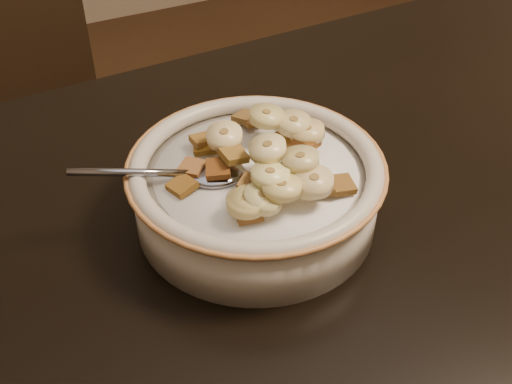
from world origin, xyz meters
name	(u,v)px	position (x,y,z in m)	size (l,w,h in m)	color
table	(309,354)	(0.00, 0.00, 0.73)	(1.40, 0.90, 0.04)	black
chair	(22,193)	(-0.15, 0.67, 0.45)	(0.39, 0.39, 0.89)	black
cereal_bowl	(256,196)	(0.02, 0.14, 0.78)	(0.21, 0.21, 0.05)	#BFB19E
milk	(256,173)	(0.02, 0.14, 0.80)	(0.18, 0.18, 0.00)	white
spoon	(216,174)	(-0.01, 0.15, 0.81)	(0.04, 0.05, 0.01)	gray
cereal_square_0	(234,155)	(0.00, 0.14, 0.82)	(0.02, 0.02, 0.01)	brown
cereal_square_1	(274,151)	(0.04, 0.13, 0.83)	(0.02, 0.02, 0.01)	#633510
cereal_square_2	(182,186)	(-0.04, 0.14, 0.81)	(0.02, 0.02, 0.01)	brown
cereal_square_3	(252,185)	(0.00, 0.11, 0.82)	(0.02, 0.02, 0.01)	brown
cereal_square_4	(218,169)	(-0.01, 0.14, 0.82)	(0.02, 0.02, 0.01)	brown
cereal_square_5	(307,142)	(0.07, 0.14, 0.81)	(0.02, 0.02, 0.01)	brown
cereal_square_6	(230,151)	(0.01, 0.16, 0.82)	(0.02, 0.02, 0.01)	olive
cereal_square_7	(246,117)	(0.05, 0.21, 0.81)	(0.02, 0.02, 0.01)	brown
cereal_square_8	(203,140)	(0.00, 0.19, 0.81)	(0.02, 0.02, 0.01)	brown
cereal_square_9	(324,188)	(0.06, 0.09, 0.81)	(0.02, 0.02, 0.01)	brown
cereal_square_10	(298,133)	(0.08, 0.17, 0.81)	(0.02, 0.02, 0.01)	brown
cereal_square_11	(249,214)	(-0.01, 0.09, 0.81)	(0.02, 0.02, 0.01)	brown
cereal_square_12	(206,145)	(0.00, 0.18, 0.81)	(0.02, 0.02, 0.01)	#9B6719
cereal_square_13	(214,140)	(0.01, 0.19, 0.81)	(0.02, 0.02, 0.01)	brown
cereal_square_14	(252,120)	(0.05, 0.20, 0.81)	(0.02, 0.02, 0.01)	brown
cereal_square_15	(290,137)	(0.07, 0.16, 0.81)	(0.02, 0.02, 0.01)	olive
cereal_square_16	(341,185)	(0.07, 0.08, 0.81)	(0.02, 0.02, 0.01)	brown
cereal_square_17	(292,127)	(0.08, 0.18, 0.81)	(0.02, 0.02, 0.01)	#995C33
cereal_square_18	(265,187)	(0.01, 0.10, 0.82)	(0.02, 0.02, 0.01)	brown
cereal_square_19	(192,168)	(-0.03, 0.16, 0.81)	(0.02, 0.02, 0.01)	brown
banana_slice_0	(307,132)	(0.08, 0.15, 0.82)	(0.03, 0.03, 0.01)	#EDCA7B
banana_slice_1	(267,149)	(0.03, 0.12, 0.84)	(0.03, 0.03, 0.01)	#FCDA94
banana_slice_2	(282,188)	(0.02, 0.08, 0.83)	(0.03, 0.03, 0.01)	#F4D275
banana_slice_3	(251,200)	(-0.01, 0.09, 0.82)	(0.03, 0.03, 0.01)	#E1C47D
banana_slice_4	(294,123)	(0.07, 0.16, 0.82)	(0.03, 0.03, 0.01)	#D1C27D
banana_slice_5	(267,116)	(0.05, 0.18, 0.83)	(0.03, 0.03, 0.01)	#CFB780
banana_slice_6	(263,199)	(0.00, 0.09, 0.82)	(0.03, 0.03, 0.01)	#D2C17A
banana_slice_7	(311,184)	(0.04, 0.08, 0.82)	(0.03, 0.03, 0.01)	#CEB88A
banana_slice_8	(300,160)	(0.05, 0.10, 0.83)	(0.03, 0.03, 0.01)	#CDC488
banana_slice_9	(246,203)	(-0.01, 0.09, 0.82)	(0.03, 0.03, 0.01)	#EBC577
banana_slice_10	(270,175)	(0.02, 0.10, 0.83)	(0.03, 0.03, 0.01)	#FFEF9A
banana_slice_11	(314,182)	(0.05, 0.08, 0.82)	(0.03, 0.03, 0.01)	#F3D48F
banana_slice_12	(224,136)	(0.01, 0.17, 0.83)	(0.03, 0.03, 0.01)	#FFE2A7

